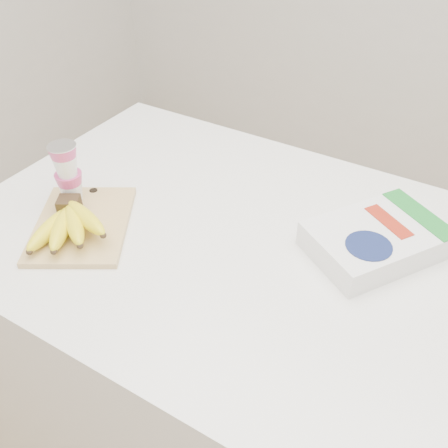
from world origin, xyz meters
name	(u,v)px	position (x,y,z in m)	size (l,w,h in m)	color
room	(250,70)	(0.00, 0.00, 1.35)	(4.00, 4.00, 4.00)	tan
table	(240,369)	(0.00, 0.00, 0.48)	(1.29, 0.86, 0.97)	white
cutting_board	(82,224)	(-0.34, -0.15, 0.97)	(0.20, 0.28, 0.01)	tan
bananas	(68,223)	(-0.33, -0.20, 1.01)	(0.20, 0.20, 0.07)	#382816
yogurt_stack	(67,172)	(-0.41, -0.10, 1.06)	(0.07, 0.07, 0.15)	white
cereal_box	(376,239)	(0.26, 0.11, 1.00)	(0.31, 0.33, 0.06)	white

